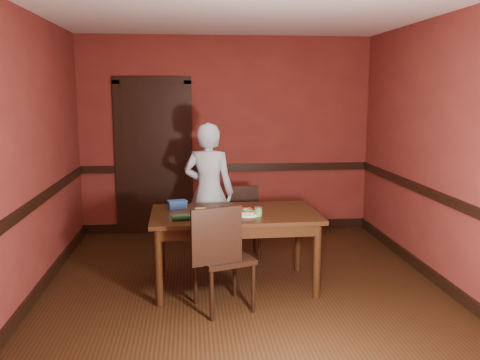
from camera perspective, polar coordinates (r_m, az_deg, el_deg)
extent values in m
cube|color=black|center=(5.17, 0.39, -12.21)|extent=(4.00, 4.50, 0.01)
cube|color=white|center=(4.86, 0.43, 18.82)|extent=(4.00, 4.50, 0.01)
cube|color=maroon|center=(7.06, -1.52, 5.02)|extent=(4.00, 0.02, 2.70)
cube|color=maroon|center=(2.64, 5.58, -3.17)|extent=(4.00, 0.02, 2.70)
cube|color=maroon|center=(5.03, -22.89, 2.31)|extent=(0.02, 4.50, 2.70)
cube|color=maroon|center=(5.42, 21.96, 2.85)|extent=(0.02, 4.50, 2.70)
cube|color=black|center=(7.10, -1.50, 1.39)|extent=(4.00, 0.03, 0.10)
cube|color=black|center=(5.10, -22.39, -2.70)|extent=(0.03, 4.50, 0.10)
cube|color=black|center=(5.48, 21.52, -1.82)|extent=(0.03, 4.50, 0.10)
cube|color=black|center=(7.27, -1.47, -5.17)|extent=(4.00, 0.03, 0.12)
cube|color=black|center=(5.34, -21.79, -11.55)|extent=(0.03, 4.50, 0.12)
cube|color=black|center=(5.70, 20.99, -10.12)|extent=(0.03, 4.50, 0.12)
cube|color=black|center=(7.06, -9.62, 2.23)|extent=(0.85, 0.04, 2.05)
cube|color=black|center=(7.13, -13.42, 2.17)|extent=(0.10, 0.06, 2.15)
cube|color=black|center=(7.06, -5.76, 2.32)|extent=(0.10, 0.06, 2.15)
cube|color=black|center=(7.02, -9.86, 10.98)|extent=(1.05, 0.06, 0.10)
cube|color=black|center=(5.13, -0.59, -7.83)|extent=(1.66, 0.96, 0.77)
imported|color=silver|center=(5.89, -3.53, -1.35)|extent=(0.67, 0.54, 1.60)
cylinder|color=white|center=(4.93, 0.81, -3.83)|extent=(0.26, 0.26, 0.01)
cube|color=#B17E55|center=(4.93, 0.81, -3.65)|extent=(0.12, 0.11, 0.02)
ellipsoid|color=#2F7F29|center=(4.93, 0.81, -3.39)|extent=(0.11, 0.10, 0.03)
cylinder|color=red|center=(4.93, 0.50, -3.17)|extent=(0.04, 0.04, 0.01)
cylinder|color=red|center=(4.92, 1.18, -3.22)|extent=(0.04, 0.04, 0.01)
cylinder|color=#88AB62|center=(4.89, 0.49, -3.29)|extent=(0.03, 0.03, 0.01)
cylinder|color=#88AB62|center=(4.95, 1.07, -3.14)|extent=(0.03, 0.03, 0.01)
cylinder|color=#88AB62|center=(4.92, 0.81, -3.21)|extent=(0.03, 0.03, 0.01)
cylinder|color=#518D42|center=(4.88, 2.08, -3.63)|extent=(0.07, 0.07, 0.07)
cylinder|color=#B2B2B2|center=(4.87, 2.08, -3.13)|extent=(0.07, 0.07, 0.01)
cylinder|color=white|center=(5.02, -4.43, -3.65)|extent=(0.15, 0.15, 0.01)
cube|color=#EBE179|center=(5.01, -4.43, -3.39)|extent=(0.11, 0.07, 0.04)
cube|color=#2E61B6|center=(5.23, -7.04, -2.79)|extent=(0.20, 0.16, 0.07)
cube|color=#2E61B6|center=(5.23, -7.05, -2.36)|extent=(0.21, 0.17, 0.01)
cylinder|color=#14401B|center=(4.74, -6.29, -4.14)|extent=(0.23, 0.09, 0.06)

